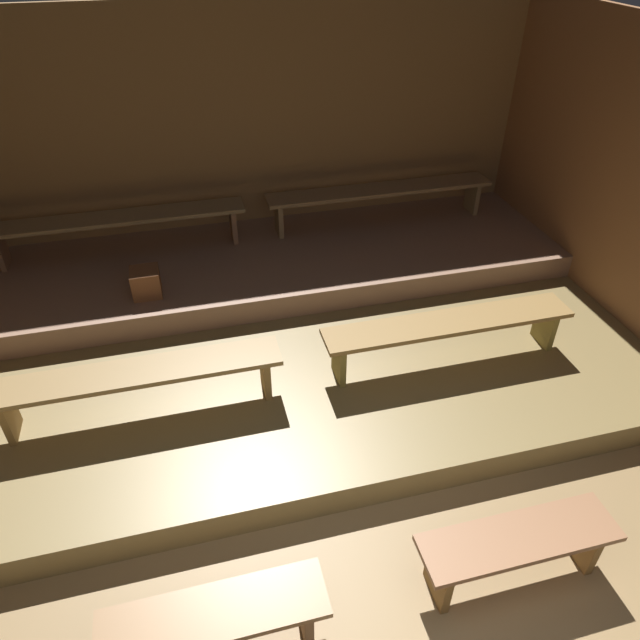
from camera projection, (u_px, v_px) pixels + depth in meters
ground at (306, 415)px, 4.77m from camera, size 6.89×6.14×0.08m
wall_back at (245, 142)px, 6.06m from camera, size 6.89×0.06×2.71m
platform_lower at (285, 340)px, 5.33m from camera, size 6.09×3.67×0.24m
platform_middle at (265, 264)px, 5.98m from camera, size 6.09×1.67×0.24m
bench_floor_left at (215, 621)px, 3.06m from camera, size 1.21×0.33×0.40m
bench_floor_right at (517, 545)px, 3.42m from camera, size 1.21×0.33×0.40m
bench_lower_left at (139, 378)px, 4.23m from camera, size 2.10×0.33×0.40m
bench_lower_right at (448, 328)px, 4.73m from camera, size 2.10×0.33×0.40m
bench_middle_left at (119, 222)px, 5.75m from camera, size 2.51×0.33×0.40m
bench_middle_right at (380, 194)px, 6.31m from camera, size 2.51×0.33×0.40m
wooden_crate_middle at (146, 282)px, 5.23m from camera, size 0.25×0.25×0.25m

